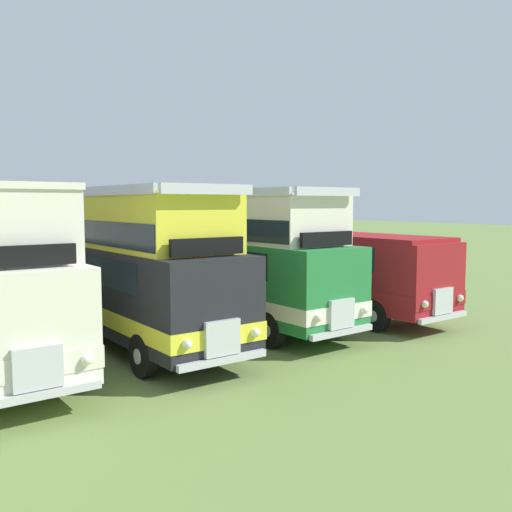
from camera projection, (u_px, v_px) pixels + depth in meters
bus_sixth_in_row at (128, 263)px, 16.33m from camera, size 2.66×9.93×4.52m
bus_seventh_in_row at (232, 254)px, 19.09m from camera, size 2.81×10.25×4.52m
bus_eighth_in_row at (315, 264)px, 21.60m from camera, size 2.75×11.46×2.99m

